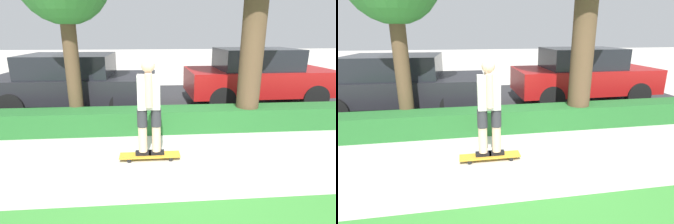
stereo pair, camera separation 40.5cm
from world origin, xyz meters
TOP-DOWN VIEW (x-y plane):
  - ground_plane at (0.00, 0.00)m, footprint 60.00×60.00m
  - street_asphalt at (0.00, 4.20)m, footprint 12.38×5.00m
  - hedge_row at (0.00, 1.60)m, footprint 12.38×0.60m
  - skateboard at (-0.57, 0.23)m, footprint 1.03×0.24m
  - skater_person at (-0.57, 0.23)m, footprint 0.49×0.42m
  - parked_car_front at (-2.59, 3.48)m, footprint 4.43×2.13m
  - parked_car_middle at (2.66, 3.59)m, footprint 4.21×1.89m

SIDE VIEW (x-z plane):
  - ground_plane at x=0.00m, z-range 0.00..0.00m
  - street_asphalt at x=0.00m, z-range 0.00..0.01m
  - skateboard at x=-0.57m, z-range 0.03..0.12m
  - hedge_row at x=0.00m, z-range 0.00..0.50m
  - parked_car_front at x=-2.59m, z-range 0.04..1.57m
  - parked_car_middle at x=2.66m, z-range 0.04..1.69m
  - skater_person at x=-0.57m, z-range 0.14..1.76m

